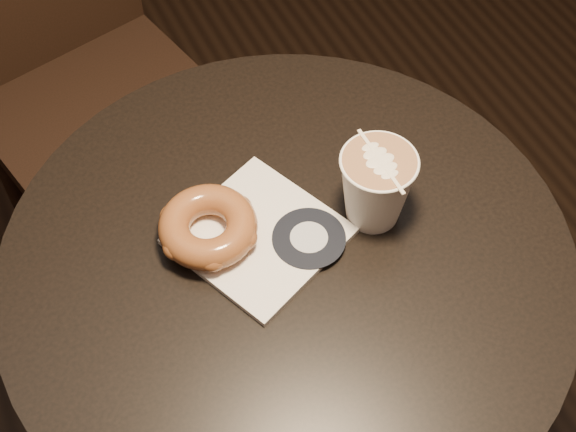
{
  "coord_description": "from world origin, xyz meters",
  "views": [
    {
      "loc": [
        -0.22,
        -0.47,
        1.56
      ],
      "look_at": [
        0.01,
        0.03,
        0.79
      ],
      "focal_mm": 50.0,
      "sensor_mm": 36.0,
      "label": 1
    }
  ],
  "objects_px": {
    "doughnut": "(208,227)",
    "chair": "(63,41)",
    "cafe_table": "(288,332)",
    "latte_cup": "(376,188)",
    "pastry_bag": "(259,236)"
  },
  "relations": [
    {
      "from": "doughnut",
      "to": "chair",
      "type": "bearing_deg",
      "value": 93.83
    },
    {
      "from": "cafe_table",
      "to": "chair",
      "type": "relative_size",
      "value": 0.73
    },
    {
      "from": "cafe_table",
      "to": "doughnut",
      "type": "xyz_separation_m",
      "value": [
        -0.08,
        0.06,
        0.23
      ]
    },
    {
      "from": "pastry_bag",
      "to": "doughnut",
      "type": "relative_size",
      "value": 1.46
    },
    {
      "from": "latte_cup",
      "to": "cafe_table",
      "type": "bearing_deg",
      "value": -174.67
    },
    {
      "from": "chair",
      "to": "latte_cup",
      "type": "height_order",
      "value": "chair"
    },
    {
      "from": "chair",
      "to": "latte_cup",
      "type": "bearing_deg",
      "value": -84.24
    },
    {
      "from": "cafe_table",
      "to": "pastry_bag",
      "type": "xyz_separation_m",
      "value": [
        -0.02,
        0.04,
        0.2
      ]
    },
    {
      "from": "latte_cup",
      "to": "doughnut",
      "type": "bearing_deg",
      "value": 165.64
    },
    {
      "from": "cafe_table",
      "to": "doughnut",
      "type": "distance_m",
      "value": 0.25
    },
    {
      "from": "doughnut",
      "to": "pastry_bag",
      "type": "bearing_deg",
      "value": -23.33
    },
    {
      "from": "chair",
      "to": "pastry_bag",
      "type": "relative_size",
      "value": 5.88
    },
    {
      "from": "cafe_table",
      "to": "latte_cup",
      "type": "height_order",
      "value": "latte_cup"
    },
    {
      "from": "chair",
      "to": "doughnut",
      "type": "xyz_separation_m",
      "value": [
        0.04,
        -0.63,
        0.21
      ]
    },
    {
      "from": "cafe_table",
      "to": "chair",
      "type": "height_order",
      "value": "chair"
    }
  ]
}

